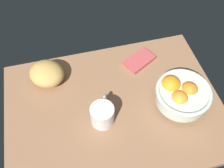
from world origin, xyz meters
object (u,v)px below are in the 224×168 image
at_px(fruit_bowl, 181,94).
at_px(mug, 102,114).
at_px(bread_loaf, 47,74).
at_px(napkin_folded, 139,60).

bearing_deg(fruit_bowl, mug, 0.25).
xyz_separation_m(fruit_bowl, mug, (0.30, 0.00, -0.02)).
height_order(bread_loaf, mug, bread_loaf).
xyz_separation_m(napkin_folded, mug, (0.22, 0.24, 0.03)).
distance_m(bread_loaf, napkin_folded, 0.40).
bearing_deg(mug, fruit_bowl, -179.75).
height_order(fruit_bowl, napkin_folded, fruit_bowl).
relative_size(fruit_bowl, napkin_folded, 1.54).
height_order(bread_loaf, napkin_folded, bread_loaf).
distance_m(fruit_bowl, bread_loaf, 0.54).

